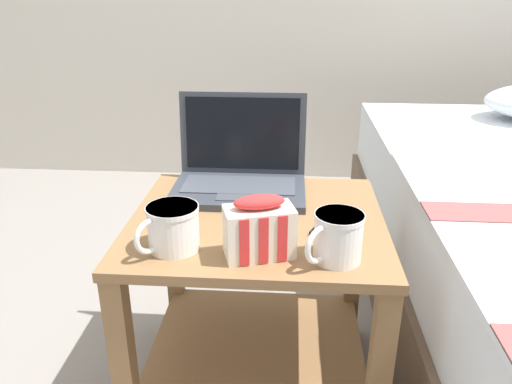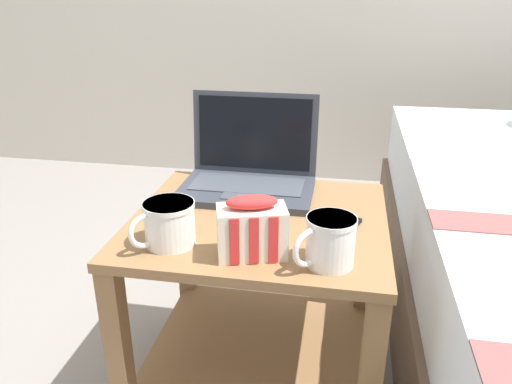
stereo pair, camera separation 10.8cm
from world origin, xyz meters
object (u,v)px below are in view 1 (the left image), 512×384
object	(u,v)px
laptop	(240,171)
cell_phone	(335,224)
mug_front_right	(172,226)
mug_front_left	(337,235)
snack_bag	(259,229)

from	to	relation	value
laptop	cell_phone	xyz separation A→B (m)	(0.23, -0.20, -0.04)
cell_phone	mug_front_right	bearing A→B (deg)	-159.50
mug_front_left	laptop	bearing A→B (deg)	122.41
mug_front_left	snack_bag	xyz separation A→B (m)	(-0.15, 0.01, 0.00)
laptop	mug_front_right	distance (m)	0.35
laptop	snack_bag	distance (m)	0.35
mug_front_left	snack_bag	size ratio (longest dim) A/B	0.77
mug_front_left	cell_phone	bearing A→B (deg)	86.42
snack_bag	cell_phone	world-z (taller)	snack_bag
mug_front_left	cell_phone	xyz separation A→B (m)	(0.01, 0.15, -0.05)
laptop	snack_bag	world-z (taller)	laptop
mug_front_right	snack_bag	world-z (taller)	snack_bag
laptop	mug_front_right	world-z (taller)	laptop
laptop	cell_phone	distance (m)	0.31
mug_front_right	mug_front_left	bearing A→B (deg)	-3.95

